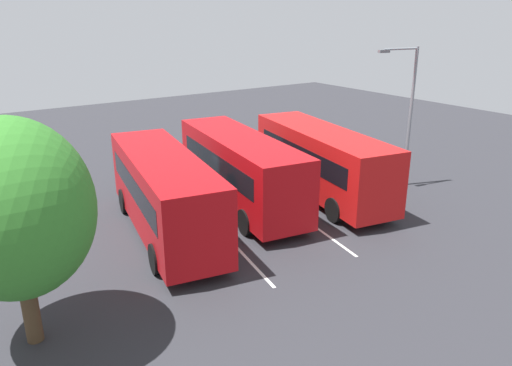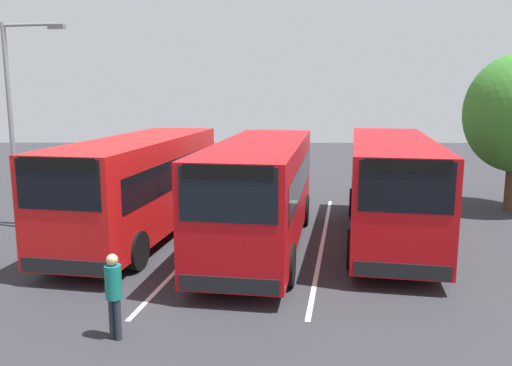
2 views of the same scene
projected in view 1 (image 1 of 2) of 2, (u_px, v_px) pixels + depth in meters
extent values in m
plane|color=#2B2B30|center=(248.00, 211.00, 22.21)|extent=(62.67, 62.67, 0.00)
cube|color=red|center=(322.00, 160.00, 23.51)|extent=(9.62, 4.08, 2.89)
cube|color=black|center=(278.00, 125.00, 27.24)|extent=(0.50, 2.13, 1.21)
cube|color=black|center=(300.00, 156.00, 22.93)|extent=(7.73, 1.49, 0.92)
cube|color=black|center=(343.00, 150.00, 23.85)|extent=(7.73, 1.49, 0.92)
cube|color=black|center=(278.00, 116.00, 27.09)|extent=(0.45, 1.93, 0.32)
cube|color=black|center=(278.00, 159.00, 27.92)|extent=(0.50, 2.22, 0.36)
cylinder|color=black|center=(272.00, 171.00, 26.05)|extent=(1.11, 0.47, 1.08)
cylinder|color=black|center=(310.00, 166.00, 26.95)|extent=(1.11, 0.47, 1.08)
cylinder|color=black|center=(334.00, 210.00, 20.91)|extent=(1.11, 0.47, 1.08)
cylinder|color=black|center=(378.00, 202.00, 21.80)|extent=(1.11, 0.47, 1.08)
cube|color=#B70C11|center=(240.00, 168.00, 22.29)|extent=(9.60, 3.81, 2.89)
cube|color=black|center=(204.00, 130.00, 25.96)|extent=(0.44, 2.13, 1.21)
cube|color=black|center=(216.00, 164.00, 21.69)|extent=(7.77, 1.26, 0.92)
cube|color=black|center=(264.00, 157.00, 22.67)|extent=(7.77, 1.26, 0.92)
cube|color=black|center=(204.00, 121.00, 25.82)|extent=(0.39, 1.94, 0.32)
cube|color=black|center=(205.00, 166.00, 26.65)|extent=(0.43, 2.23, 0.36)
cylinder|color=black|center=(195.00, 179.00, 24.77)|extent=(1.11, 0.44, 1.08)
cylinder|color=black|center=(237.00, 173.00, 25.73)|extent=(1.11, 0.44, 1.08)
cylinder|color=black|center=(245.00, 222.00, 19.70)|extent=(1.11, 0.44, 1.08)
cylinder|color=black|center=(295.00, 212.00, 20.65)|extent=(1.11, 0.44, 1.08)
cube|color=#B70C11|center=(164.00, 191.00, 19.37)|extent=(9.62, 4.06, 2.89)
cube|color=black|center=(139.00, 145.00, 23.09)|extent=(0.50, 2.13, 1.21)
cube|color=black|center=(133.00, 187.00, 18.79)|extent=(7.73, 1.48, 0.92)
cube|color=black|center=(193.00, 179.00, 19.72)|extent=(7.73, 1.48, 0.92)
cube|color=black|center=(138.00, 135.00, 22.95)|extent=(0.45, 1.93, 0.32)
cube|color=black|center=(142.00, 185.00, 23.78)|extent=(0.50, 2.22, 0.36)
cylinder|color=black|center=(124.00, 201.00, 21.91)|extent=(1.11, 0.47, 1.08)
cylinder|color=black|center=(174.00, 193.00, 22.81)|extent=(1.11, 0.47, 1.08)
cylinder|color=black|center=(155.00, 259.00, 16.77)|extent=(1.11, 0.47, 1.08)
cylinder|color=black|center=(219.00, 246.00, 17.67)|extent=(1.11, 0.47, 1.08)
cylinder|color=#232833|center=(228.00, 158.00, 28.88)|extent=(0.13, 0.13, 0.83)
cylinder|color=#232833|center=(225.00, 158.00, 28.88)|extent=(0.13, 0.13, 0.83)
cylinder|color=#146B60|center=(226.00, 145.00, 28.63)|extent=(0.44, 0.44, 0.66)
sphere|color=tan|center=(226.00, 138.00, 28.49)|extent=(0.23, 0.23, 0.23)
cylinder|color=gray|center=(410.00, 119.00, 24.46)|extent=(0.16, 0.16, 6.98)
cylinder|color=gray|center=(401.00, 49.00, 22.97)|extent=(0.46, 1.94, 0.10)
cube|color=slate|center=(384.00, 51.00, 22.62)|extent=(0.30, 0.59, 0.14)
cylinder|color=#4C3823|center=(30.00, 305.00, 13.11)|extent=(0.44, 0.44, 2.23)
ellipsoid|color=#337A28|center=(13.00, 208.00, 12.20)|extent=(4.41, 3.97, 4.63)
cube|color=silver|center=(281.00, 202.00, 23.22)|extent=(11.92, 2.21, 0.01)
cube|color=silver|center=(212.00, 220.00, 21.19)|extent=(11.92, 2.21, 0.01)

